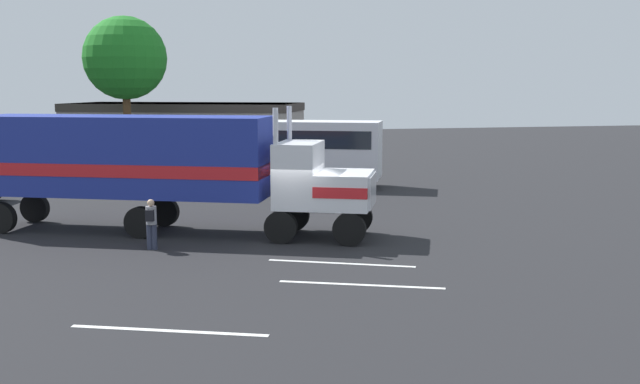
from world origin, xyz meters
TOP-DOWN VIEW (x-y plane):
  - ground_plane at (0.00, 0.00)m, footprint 120.00×120.00m
  - lane_stripe_near at (0.51, -3.50)m, footprint 4.06×1.99m
  - lane_stripe_mid at (0.41, -5.88)m, footprint 4.12×1.86m
  - lane_stripe_far at (-4.65, -8.40)m, footprint 4.15×1.78m
  - semi_truck at (-4.74, 2.58)m, footprint 13.99×7.89m
  - person_bystander at (-4.91, -0.28)m, footprint 0.36×0.47m
  - parked_bus at (1.56, 13.65)m, footprint 11.12×6.67m
  - tree_left at (-6.00, 19.51)m, footprint 4.70×4.70m
  - building_backdrop at (-2.51, 24.33)m, footprint 15.91×11.35m

SIDE VIEW (x-z plane):
  - ground_plane at x=0.00m, z-range 0.00..0.00m
  - lane_stripe_near at x=0.51m, z-range 0.00..0.01m
  - lane_stripe_mid at x=0.41m, z-range 0.00..0.01m
  - lane_stripe_far at x=-4.65m, z-range 0.00..0.01m
  - person_bystander at x=-4.91m, z-range 0.08..1.71m
  - parked_bus at x=1.56m, z-range 0.37..3.77m
  - building_backdrop at x=-2.51m, z-range 0.20..4.29m
  - semi_truck at x=-4.74m, z-range 0.27..4.77m
  - tree_left at x=-6.00m, z-range 2.17..11.28m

